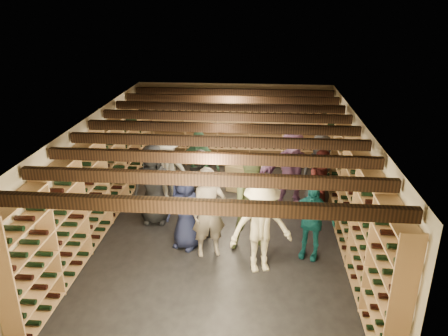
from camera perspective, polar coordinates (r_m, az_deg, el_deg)
The scene contains 22 objects.
ground at distance 9.56m, azimuth -0.28°, elevation -7.84°, with size 8.00×8.00×0.00m, color black.
walls at distance 9.04m, azimuth -0.30°, elevation -1.19°, with size 5.52×8.02×2.40m.
ceiling at distance 8.65m, azimuth -0.31°, elevation 6.17°, with size 5.50×8.00×0.01m, color beige.
ceiling_joists at distance 8.68m, azimuth -0.31°, elevation 5.28°, with size 5.40×7.12×0.18m.
wine_rack_left at distance 9.65m, azimuth -15.68°, elevation -1.32°, with size 0.32×7.50×2.15m.
wine_rack_right at distance 9.23m, azimuth 15.81°, elevation -2.39°, with size 0.32×7.50×2.15m.
wine_rack_back at distance 12.68m, azimuth 1.29°, elevation 4.94°, with size 4.70×0.30×2.15m.
crate_stack_left at distance 11.20m, azimuth 1.67°, elevation -0.87°, with size 0.57×0.45×0.85m.
crate_stack_right at distance 11.21m, azimuth 3.88°, elevation -1.37°, with size 0.59×0.49×0.68m.
crate_loose at distance 10.79m, azimuth 3.71°, elevation -3.80°, with size 0.50×0.33×0.17m, color tan.
person_0 at distance 9.57m, azimuth -9.19°, elevation -2.14°, with size 0.87×0.57×1.79m, color black.
person_1 at distance 8.92m, azimuth -3.00°, elevation -3.45°, with size 0.68×0.44×1.86m, color black.
person_2 at distance 8.47m, azimuth 3.89°, elevation -4.84°, with size 0.91×0.71×1.87m, color #4B5634.
person_3 at distance 7.82m, azimuth 4.87°, elevation -7.67°, with size 1.14×0.65×1.76m, color beige.
person_4 at distance 8.39m, azimuth 11.26°, elevation -6.75°, with size 0.90×0.38×1.54m, color #15626C.
person_6 at distance 8.58m, azimuth -5.10°, elevation -5.54°, with size 0.78×0.51×1.60m, color #181E40.
person_7 at distance 8.26m, azimuth -1.97°, elevation -5.87°, with size 0.65×0.43×1.78m, color gray.
person_8 at distance 9.95m, azimuth 12.71°, elevation -2.10°, with size 0.77×0.60×1.58m, color #491817.
person_9 at distance 10.25m, azimuth -7.44°, elevation -0.43°, with size 1.15×0.66×1.78m, color #B7B2A7.
person_10 at distance 10.42m, azimuth -3.30°, elevation 0.15°, with size 1.05×0.44×1.80m, color #295039.
person_11 at distance 10.33m, azimuth 8.84°, elevation -0.01°, with size 1.75×0.56×1.88m, color #946098.
person_12 at distance 10.42m, azimuth 12.39°, elevation -0.42°, with size 0.86×0.56×1.77m, color #38393D.
Camera 1 is at (0.77, -8.31, 4.68)m, focal length 35.00 mm.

